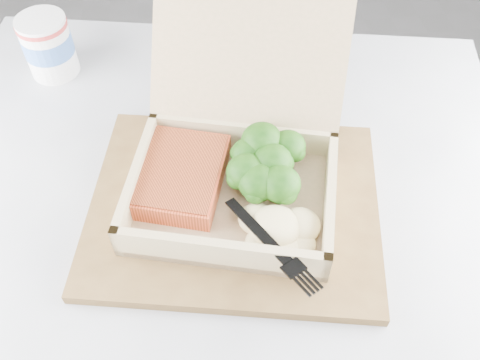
{
  "coord_description": "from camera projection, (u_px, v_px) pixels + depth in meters",
  "views": [
    {
      "loc": [
        -0.48,
        -0.74,
        1.26
      ],
      "look_at": [
        -0.43,
        -0.35,
        0.77
      ],
      "focal_mm": 40.0,
      "sensor_mm": 36.0,
      "label": 1
    }
  ],
  "objects": [
    {
      "name": "floor",
      "position": [
        380.0,
        240.0,
        1.48
      ],
      "size": [
        4.0,
        4.0,
        0.0
      ],
      "primitive_type": "plane",
      "color": "gray",
      "rests_on": "ground"
    },
    {
      "name": "salmon_fillet",
      "position": [
        181.0,
        176.0,
        0.64
      ],
      "size": [
        0.13,
        0.15,
        0.03
      ],
      "primitive_type": "cube",
      "rotation": [
        0.0,
        0.0,
        -0.3
      ],
      "color": "#E1532C",
      "rests_on": "takeout_container"
    },
    {
      "name": "paper_cup",
      "position": [
        48.0,
        44.0,
        0.78
      ],
      "size": [
        0.07,
        0.07,
        0.09
      ],
      "color": "white",
      "rests_on": "cafe_table"
    },
    {
      "name": "takeout_container",
      "position": [
        238.0,
        145.0,
        0.64
      ],
      "size": [
        0.31,
        0.34,
        0.2
      ],
      "rotation": [
        0.0,
        0.0,
        -0.26
      ],
      "color": "tan",
      "rests_on": "serving_tray"
    },
    {
      "name": "mashed_potatoes",
      "position": [
        275.0,
        227.0,
        0.59
      ],
      "size": [
        0.09,
        0.08,
        0.03
      ],
      "primitive_type": "ellipsoid",
      "color": "beige",
      "rests_on": "takeout_container"
    },
    {
      "name": "broccoli_pile",
      "position": [
        272.0,
        168.0,
        0.64
      ],
      "size": [
        0.12,
        0.12,
        0.04
      ],
      "primitive_type": null,
      "color": "#2D6516",
      "rests_on": "takeout_container"
    },
    {
      "name": "receipt",
      "position": [
        247.0,
        96.0,
        0.79
      ],
      "size": [
        0.08,
        0.14,
        0.0
      ],
      "primitive_type": "cube",
      "rotation": [
        0.0,
        0.0,
        -0.05
      ],
      "color": "white",
      "rests_on": "cafe_table"
    },
    {
      "name": "serving_tray",
      "position": [
        234.0,
        206.0,
        0.65
      ],
      "size": [
        0.4,
        0.34,
        0.01
      ],
      "primitive_type": "cube",
      "rotation": [
        0.0,
        0.0,
        -0.2
      ],
      "color": "brown",
      "rests_on": "cafe_table"
    },
    {
      "name": "plastic_fork",
      "position": [
        247.0,
        217.0,
        0.59
      ],
      "size": [
        0.09,
        0.15,
        0.02
      ],
      "rotation": [
        0.0,
        0.0,
        3.63
      ],
      "color": "black",
      "rests_on": "mashed_potatoes"
    },
    {
      "name": "cafe_table",
      "position": [
        211.0,
        293.0,
        0.79
      ],
      "size": [
        0.92,
        0.92,
        0.72
      ],
      "rotation": [
        0.0,
        0.0,
        -0.2
      ],
      "color": "black",
      "rests_on": "floor"
    }
  ]
}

